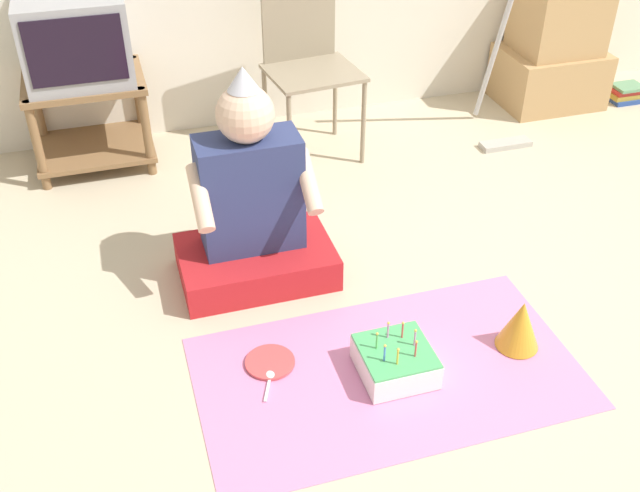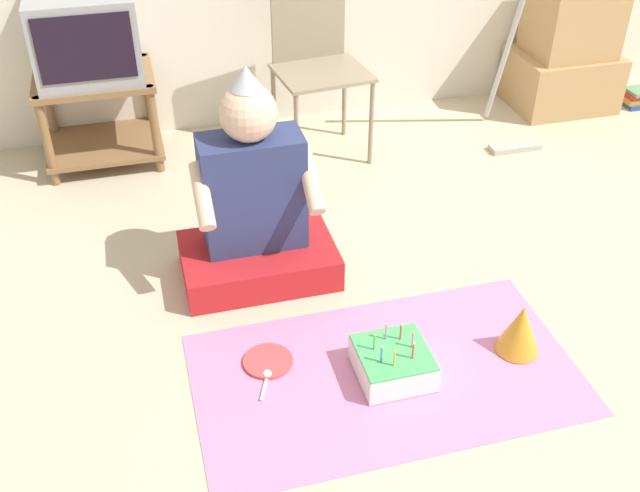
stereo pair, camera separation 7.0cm
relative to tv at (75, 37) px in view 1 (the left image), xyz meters
The scene contains 13 objects.
ground_plane 2.51m from the tv, 56.03° to the right, with size 16.00×16.00×0.00m, color beige.
tv_stand 0.39m from the tv, 90.00° to the right, with size 0.58×0.48×0.46m.
tv is the anchor object (origin of this frame).
folding_chair 1.11m from the tv, ahead, with size 0.48×0.44×0.95m.
cardboard_box_stack 2.66m from the tv, ahead, with size 0.57×0.45×0.70m.
dust_mop 2.17m from the tv, ahead, with size 0.28×0.42×1.31m.
book_pile 3.16m from the tv, ahead, with size 0.19×0.14×0.10m.
person_seated 1.36m from the tv, 63.87° to the right, with size 0.62×0.41×0.90m.
party_cloth 2.20m from the tv, 64.65° to the right, with size 1.35×0.77×0.01m.
birthday_cake 2.20m from the tv, 64.19° to the right, with size 0.25×0.25×0.18m.
party_hat_blue 2.43m from the tv, 53.53° to the right, with size 0.16×0.16×0.20m.
paper_plate 1.92m from the tv, 73.74° to the right, with size 0.18×0.18×0.01m.
plastic_spoon_near 1.98m from the tv, 75.03° to the right, with size 0.07×0.14×0.01m.
Camera 1 is at (-1.24, -1.65, 1.91)m, focal length 42.00 mm.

